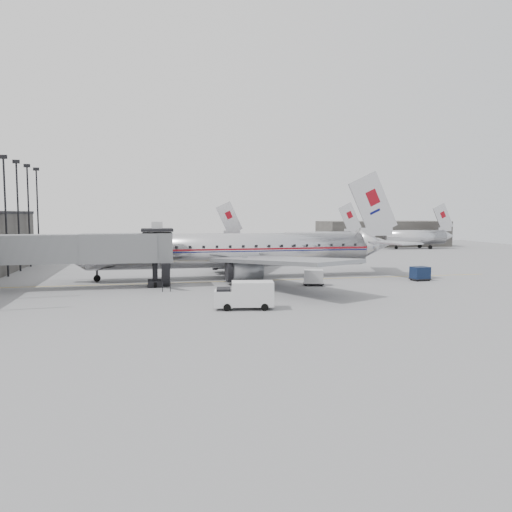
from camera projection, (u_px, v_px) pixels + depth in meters
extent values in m
plane|color=slate|center=(244.00, 289.00, 53.15)|extent=(160.00, 160.00, 0.00)
cube|color=#34322F|center=(382.00, 234.00, 120.53)|extent=(30.00, 12.00, 6.00)
cube|color=gold|center=(260.00, 280.00, 59.61)|extent=(60.00, 0.15, 0.01)
cube|color=#5B5D60|center=(30.00, 249.00, 51.82)|extent=(12.00, 2.80, 3.00)
cube|color=#5B5D60|center=(120.00, 248.00, 53.65)|extent=(8.00, 3.00, 3.10)
cube|color=#5B5D60|center=(157.00, 247.00, 54.85)|extent=(3.20, 3.60, 3.20)
cube|color=black|center=(157.00, 230.00, 54.68)|extent=(3.40, 3.80, 0.30)
cube|color=white|center=(157.00, 225.00, 54.64)|extent=(1.20, 0.15, 0.80)
cylinder|color=black|center=(155.00, 274.00, 54.65)|extent=(0.56, 0.56, 2.80)
cube|color=black|center=(155.00, 283.00, 54.74)|extent=(1.60, 2.20, 0.70)
cylinder|color=black|center=(155.00, 285.00, 53.77)|extent=(0.30, 0.60, 0.60)
cylinder|color=black|center=(155.00, 282.00, 55.72)|extent=(0.30, 0.60, 0.60)
cube|color=black|center=(166.00, 275.00, 52.62)|extent=(0.90, 3.20, 2.90)
cylinder|color=black|center=(6.00, 217.00, 62.52)|extent=(0.24, 0.24, 15.00)
cube|color=black|center=(3.00, 157.00, 61.87)|extent=(0.90, 0.25, 0.50)
cylinder|color=black|center=(18.00, 217.00, 68.38)|extent=(0.24, 0.24, 15.00)
cube|color=black|center=(16.00, 162.00, 67.72)|extent=(0.90, 0.25, 0.50)
cylinder|color=black|center=(29.00, 217.00, 74.23)|extent=(0.24, 0.24, 15.00)
cube|color=black|center=(27.00, 166.00, 73.57)|extent=(0.90, 0.25, 0.50)
cylinder|color=black|center=(38.00, 216.00, 80.08)|extent=(0.24, 0.24, 15.00)
cube|color=black|center=(36.00, 169.00, 79.43)|extent=(0.90, 0.25, 0.50)
cylinder|color=silver|center=(193.00, 242.00, 93.48)|extent=(14.00, 3.20, 3.20)
cube|color=silver|center=(229.00, 218.00, 94.48)|extent=(5.17, 0.26, 6.52)
cylinder|color=black|center=(169.00, 253.00, 92.75)|extent=(0.24, 0.24, 1.00)
cylinder|color=silver|center=(319.00, 239.00, 102.65)|extent=(14.00, 3.20, 3.20)
cube|color=silver|center=(350.00, 218.00, 103.65)|extent=(5.17, 0.26, 6.52)
cylinder|color=black|center=(297.00, 250.00, 101.92)|extent=(0.24, 0.24, 1.00)
cylinder|color=silver|center=(415.00, 237.00, 111.42)|extent=(14.00, 3.20, 3.20)
cube|color=silver|center=(443.00, 217.00, 112.42)|extent=(5.17, 0.26, 6.52)
cylinder|color=black|center=(396.00, 247.00, 110.69)|extent=(0.24, 0.24, 1.00)
cylinder|color=silver|center=(231.00, 250.00, 61.63)|extent=(34.25, 4.57, 4.22)
cone|color=silver|center=(71.00, 253.00, 57.62)|extent=(3.46, 4.25, 4.22)
cone|color=silver|center=(375.00, 245.00, 65.66)|extent=(4.60, 4.05, 4.01)
cube|color=maroon|center=(231.00, 248.00, 61.60)|extent=(34.25, 4.62, 0.21)
cube|color=#090B50|center=(231.00, 250.00, 61.63)|extent=(34.25, 4.62, 0.11)
cube|color=silver|center=(373.00, 205.00, 65.13)|extent=(7.00, 0.41, 8.76)
cube|color=gray|center=(243.00, 247.00, 72.37)|extent=(13.00, 19.23, 1.35)
cube|color=gray|center=(279.00, 260.00, 52.40)|extent=(13.29, 19.20, 1.35)
cylinder|color=gray|center=(228.00, 260.00, 67.67)|extent=(3.90, 2.43, 2.39)
cylinder|color=gray|center=(245.00, 270.00, 56.13)|extent=(3.90, 2.43, 2.39)
cylinder|color=black|center=(97.00, 275.00, 58.46)|extent=(0.23, 0.23, 1.48)
cylinder|color=black|center=(245.00, 268.00, 65.23)|extent=(0.30, 0.30, 1.60)
cylinder|color=black|center=(245.00, 271.00, 65.25)|extent=(1.14, 0.41, 1.14)
cylinder|color=black|center=(254.00, 274.00, 59.46)|extent=(0.30, 0.30, 1.60)
cylinder|color=black|center=(254.00, 276.00, 59.48)|extent=(1.14, 0.41, 1.14)
cube|color=silver|center=(253.00, 294.00, 41.88)|extent=(3.75, 2.46, 2.03)
cube|color=silver|center=(224.00, 298.00, 41.80)|extent=(1.82, 2.06, 1.36)
cube|color=black|center=(224.00, 291.00, 41.75)|extent=(1.40, 1.81, 0.58)
cylinder|color=black|center=(227.00, 307.00, 41.00)|extent=(0.65, 0.34, 0.62)
cylinder|color=black|center=(227.00, 304.00, 42.73)|extent=(0.65, 0.34, 0.62)
cylinder|color=black|center=(265.00, 307.00, 41.15)|extent=(0.65, 0.34, 0.62)
cylinder|color=black|center=(263.00, 303.00, 42.89)|extent=(0.65, 0.34, 0.62)
cube|color=#0D1A36|center=(420.00, 273.00, 59.41)|extent=(2.16, 1.73, 1.40)
cube|color=black|center=(420.00, 279.00, 59.48)|extent=(2.28, 1.84, 0.12)
cylinder|color=black|center=(417.00, 280.00, 58.66)|extent=(0.31, 0.16, 0.30)
cylinder|color=black|center=(429.00, 280.00, 59.17)|extent=(0.31, 0.16, 0.30)
cylinder|color=black|center=(411.00, 279.00, 59.79)|extent=(0.31, 0.16, 0.30)
cylinder|color=black|center=(422.00, 278.00, 60.30)|extent=(0.31, 0.16, 0.30)
cube|color=silver|center=(314.00, 276.00, 55.51)|extent=(2.48, 2.14, 1.48)
cube|color=black|center=(313.00, 283.00, 55.58)|extent=(2.62, 2.27, 0.13)
cylinder|color=black|center=(306.00, 285.00, 55.04)|extent=(0.34, 0.21, 0.32)
cylinder|color=black|center=(321.00, 285.00, 54.88)|extent=(0.34, 0.21, 0.32)
cylinder|color=black|center=(306.00, 283.00, 56.29)|extent=(0.34, 0.21, 0.32)
cylinder|color=black|center=(321.00, 283.00, 56.14)|extent=(0.34, 0.21, 0.32)
imported|color=#ABC116|center=(257.00, 289.00, 47.24)|extent=(0.71, 0.56, 1.72)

